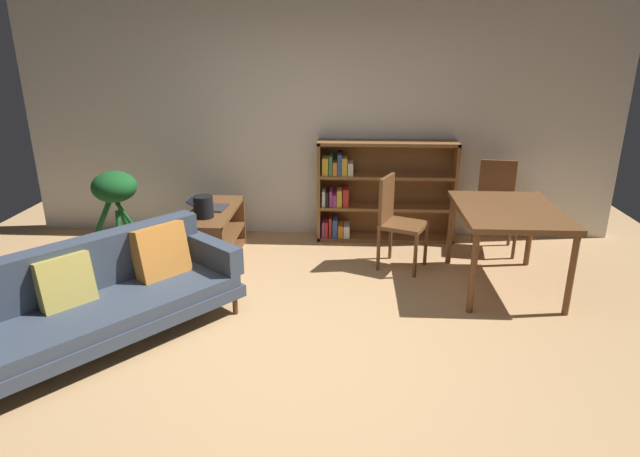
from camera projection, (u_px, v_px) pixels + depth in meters
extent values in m
plane|color=tan|center=(298.00, 352.00, 4.01)|extent=(8.16, 8.16, 0.00)
cube|color=silver|center=(319.00, 120.00, 6.11)|extent=(6.80, 0.10, 2.70)
cylinder|color=#56351E|center=(235.00, 305.00, 4.55)|extent=(0.04, 0.04, 0.16)
cylinder|color=#56351E|center=(191.00, 282.00, 4.97)|extent=(0.04, 0.04, 0.16)
cube|color=#384251|center=(108.00, 318.00, 4.06)|extent=(1.92, 2.08, 0.10)
cube|color=#384251|center=(106.00, 307.00, 4.03)|extent=(1.85, 2.00, 0.10)
cube|color=#384251|center=(83.00, 265.00, 4.14)|extent=(1.41, 1.63, 0.41)
cube|color=#384251|center=(210.00, 252.00, 4.64)|extent=(0.66, 0.59, 0.23)
cube|color=tan|center=(65.00, 282.00, 3.91)|extent=(0.39, 0.41, 0.40)
cube|color=orange|center=(160.00, 252.00, 4.42)|extent=(0.47, 0.49, 0.46)
cube|color=brown|center=(226.00, 219.00, 6.14)|extent=(0.44, 0.04, 0.55)
cube|color=brown|center=(201.00, 254.00, 5.12)|extent=(0.44, 0.04, 0.55)
cube|color=brown|center=(215.00, 239.00, 5.64)|extent=(0.44, 1.08, 0.04)
cube|color=brown|center=(213.00, 212.00, 5.55)|extent=(0.44, 1.12, 0.04)
cube|color=brown|center=(216.00, 257.00, 5.71)|extent=(0.44, 1.08, 0.04)
cube|color=#333338|center=(216.00, 208.00, 5.59)|extent=(0.22, 0.30, 0.02)
cube|color=black|center=(198.00, 203.00, 5.59)|extent=(0.20, 0.28, 0.09)
cylinder|color=black|center=(204.00, 207.00, 5.27)|extent=(0.19, 0.19, 0.22)
cylinder|color=slate|center=(203.00, 203.00, 5.26)|extent=(0.10, 0.10, 0.01)
cylinder|color=#9E9389|center=(123.00, 251.00, 5.61)|extent=(0.27, 0.27, 0.23)
cylinder|color=#195623|center=(131.00, 222.00, 5.51)|extent=(0.27, 0.06, 0.44)
cylinder|color=#195623|center=(123.00, 217.00, 5.57)|extent=(0.07, 0.19, 0.49)
cylinder|color=#195623|center=(104.00, 215.00, 5.48)|extent=(0.33, 0.08, 0.60)
cylinder|color=#195623|center=(119.00, 228.00, 5.46)|extent=(0.08, 0.17, 0.35)
ellipsoid|color=#195623|center=(114.00, 187.00, 5.38)|extent=(0.44, 0.44, 0.31)
cylinder|color=brown|center=(450.00, 231.00, 5.50)|extent=(0.06, 0.06, 0.72)
cylinder|color=brown|center=(473.00, 273.00, 4.48)|extent=(0.06, 0.06, 0.72)
cylinder|color=brown|center=(530.00, 232.00, 5.46)|extent=(0.06, 0.06, 0.72)
cylinder|color=brown|center=(571.00, 276.00, 4.44)|extent=(0.06, 0.06, 0.72)
cube|color=brown|center=(509.00, 211.00, 4.84)|extent=(0.90, 1.18, 0.05)
cylinder|color=brown|center=(426.00, 245.00, 5.50)|extent=(0.04, 0.04, 0.44)
cylinder|color=brown|center=(415.00, 256.00, 5.21)|extent=(0.04, 0.04, 0.44)
cylinder|color=brown|center=(390.00, 239.00, 5.67)|extent=(0.04, 0.04, 0.44)
cylinder|color=brown|center=(378.00, 250.00, 5.37)|extent=(0.04, 0.04, 0.44)
cube|color=brown|center=(404.00, 225.00, 5.36)|extent=(0.54, 0.52, 0.04)
cube|color=brown|center=(387.00, 199.00, 5.36)|extent=(0.17, 0.33, 0.46)
cylinder|color=brown|center=(515.00, 239.00, 5.66)|extent=(0.04, 0.04, 0.44)
cylinder|color=brown|center=(476.00, 236.00, 5.74)|extent=(0.04, 0.04, 0.44)
cylinder|color=brown|center=(510.00, 227.00, 6.03)|extent=(0.04, 0.04, 0.44)
cylinder|color=brown|center=(474.00, 224.00, 6.11)|extent=(0.04, 0.04, 0.44)
cube|color=brown|center=(496.00, 211.00, 5.81)|extent=(0.49, 0.50, 0.04)
cube|color=brown|center=(497.00, 182.00, 5.91)|extent=(0.39, 0.10, 0.49)
cube|color=brown|center=(319.00, 190.00, 6.16)|extent=(0.04, 0.31, 1.15)
cube|color=brown|center=(453.00, 192.00, 6.09)|extent=(0.04, 0.31, 1.15)
cube|color=brown|center=(388.00, 143.00, 5.94)|extent=(1.56, 0.31, 0.04)
cube|color=brown|center=(384.00, 237.00, 6.31)|extent=(1.56, 0.31, 0.04)
cube|color=brown|center=(385.00, 188.00, 6.25)|extent=(1.53, 0.04, 1.15)
cube|color=brown|center=(385.00, 207.00, 6.19)|extent=(1.53, 0.30, 0.04)
cube|color=brown|center=(386.00, 176.00, 6.06)|extent=(1.53, 0.30, 0.04)
cube|color=#993884|center=(324.00, 227.00, 6.29)|extent=(0.03, 0.25, 0.19)
cube|color=red|center=(327.00, 227.00, 6.29)|extent=(0.03, 0.26, 0.19)
cube|color=red|center=(330.00, 226.00, 6.27)|extent=(0.03, 0.21, 0.23)
cube|color=#2D5199|center=(335.00, 226.00, 6.28)|extent=(0.06, 0.23, 0.22)
cube|color=orange|center=(341.00, 230.00, 6.28)|extent=(0.06, 0.22, 0.15)
cube|color=silver|center=(347.00, 230.00, 6.29)|extent=(0.07, 0.25, 0.14)
cube|color=silver|center=(324.00, 197.00, 6.16)|extent=(0.04, 0.21, 0.18)
cube|color=black|center=(327.00, 197.00, 6.17)|extent=(0.03, 0.24, 0.17)
cube|color=#993884|center=(331.00, 197.00, 6.16)|extent=(0.03, 0.22, 0.18)
cube|color=#993884|center=(335.00, 199.00, 6.17)|extent=(0.04, 0.24, 0.14)
cube|color=gold|center=(340.00, 197.00, 6.15)|extent=(0.06, 0.21, 0.19)
cube|color=red|center=(346.00, 197.00, 6.15)|extent=(0.06, 0.22, 0.21)
cube|color=gold|center=(326.00, 166.00, 6.04)|extent=(0.07, 0.22, 0.19)
cube|color=#337F47|center=(331.00, 164.00, 6.04)|extent=(0.04, 0.26, 0.22)
cube|color=orange|center=(335.00, 167.00, 6.05)|extent=(0.05, 0.25, 0.15)
cube|color=#2D5199|center=(340.00, 164.00, 6.03)|extent=(0.05, 0.25, 0.24)
cube|color=gold|center=(345.00, 165.00, 6.04)|extent=(0.06, 0.25, 0.20)
cube|color=silver|center=(351.00, 168.00, 6.04)|extent=(0.06, 0.23, 0.14)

